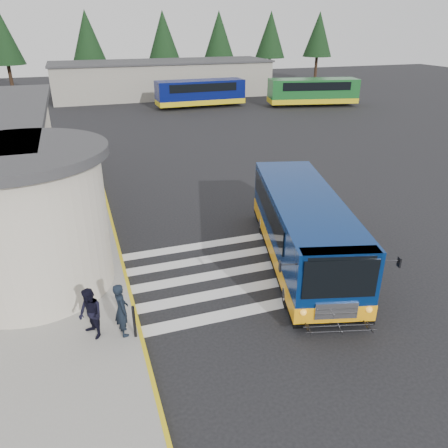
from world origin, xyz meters
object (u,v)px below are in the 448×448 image
object	(u,v)px
transit_bus	(303,231)
pedestrian_b	(90,314)
far_bus_a	(200,92)
bollard	(134,322)
far_bus_b	(313,91)
pedestrian_a	(121,310)

from	to	relation	value
transit_bus	pedestrian_b	bearing A→B (deg)	-149.41
far_bus_a	bollard	bearing A→B (deg)	160.16
pedestrian_b	far_bus_b	distance (m)	41.60
transit_bus	pedestrian_a	world-z (taller)	transit_bus
bollard	far_bus_b	size ratio (longest dim) A/B	0.10
pedestrian_a	bollard	world-z (taller)	pedestrian_a
pedestrian_b	far_bus_a	size ratio (longest dim) A/B	0.16
transit_bus	far_bus_a	world-z (taller)	far_bus_a
transit_bus	far_bus_a	xyz separation A→B (m)	(5.69, 33.87, 0.31)
pedestrian_b	bollard	world-z (taller)	pedestrian_b
transit_bus	pedestrian_a	bearing A→B (deg)	-146.47
transit_bus	pedestrian_b	distance (m)	8.21
transit_bus	bollard	xyz separation A→B (m)	(-6.75, -2.63, -0.61)
bollard	far_bus_a	world-z (taller)	far_bus_a
bollard	far_bus_b	world-z (taller)	far_bus_b
bollard	far_bus_a	distance (m)	38.57
pedestrian_a	bollard	distance (m)	0.50
transit_bus	far_bus_b	size ratio (longest dim) A/B	0.98
far_bus_b	bollard	bearing A→B (deg)	155.53
pedestrian_a	bollard	xyz separation A→B (m)	(0.30, -0.25, -0.32)
bollard	far_bus_b	bearing A→B (deg)	53.79
pedestrian_a	far_bus_a	size ratio (longest dim) A/B	0.18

